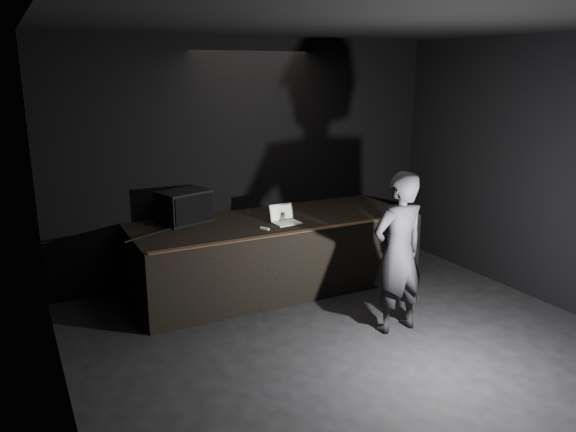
# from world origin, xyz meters

# --- Properties ---
(ground) EXTENTS (7.00, 7.00, 0.00)m
(ground) POSITION_xyz_m (0.00, 0.00, 0.00)
(ground) COLOR black
(ground) RESTS_ON ground
(room_walls) EXTENTS (6.10, 7.10, 3.52)m
(room_walls) POSITION_xyz_m (0.00, 0.00, 2.02)
(room_walls) COLOR black
(room_walls) RESTS_ON ground
(stage_riser) EXTENTS (4.00, 1.50, 1.00)m
(stage_riser) POSITION_xyz_m (0.00, 2.73, 0.50)
(stage_riser) COLOR black
(stage_riser) RESTS_ON ground
(riser_lip) EXTENTS (3.92, 0.10, 0.01)m
(riser_lip) POSITION_xyz_m (0.00, 2.02, 1.01)
(riser_lip) COLOR brown
(riser_lip) RESTS_ON stage_riser
(stage_monitor) EXTENTS (0.78, 0.66, 0.44)m
(stage_monitor) POSITION_xyz_m (-1.16, 3.16, 1.22)
(stage_monitor) COLOR black
(stage_monitor) RESTS_ON stage_riser
(cable) EXTENTS (0.84, 0.44, 0.02)m
(cable) POSITION_xyz_m (-1.69, 2.77, 1.01)
(cable) COLOR black
(cable) RESTS_ON stage_riser
(laptop) EXTENTS (0.37, 0.33, 0.24)m
(laptop) POSITION_xyz_m (0.05, 2.51, 1.06)
(laptop) COLOR silver
(laptop) RESTS_ON stage_riser
(beer_can) EXTENTS (0.07, 0.07, 0.16)m
(beer_can) POSITION_xyz_m (0.02, 2.52, 1.08)
(beer_can) COLOR silver
(beer_can) RESTS_ON stage_riser
(plastic_cup) EXTENTS (0.08, 0.08, 0.10)m
(plastic_cup) POSITION_xyz_m (-0.23, 3.10, 1.05)
(plastic_cup) COLOR white
(plastic_cup) RESTS_ON stage_riser
(wii_remote) EXTENTS (0.09, 0.14, 0.03)m
(wii_remote) POSITION_xyz_m (-0.34, 2.33, 1.01)
(wii_remote) COLOR white
(wii_remote) RESTS_ON stage_riser
(person) EXTENTS (0.72, 0.48, 1.94)m
(person) POSITION_xyz_m (0.68, 0.82, 0.97)
(person) COLOR black
(person) RESTS_ON ground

